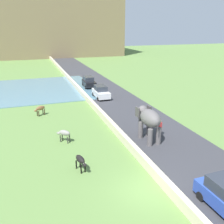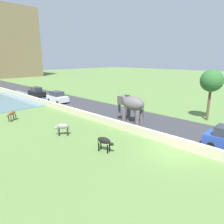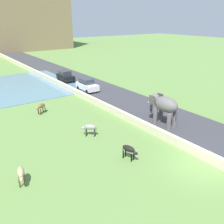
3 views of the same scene
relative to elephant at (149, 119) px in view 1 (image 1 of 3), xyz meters
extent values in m
plane|color=#608442|center=(-3.42, -6.73, -2.04)|extent=(220.00, 220.00, 0.00)
cube|color=#38383D|center=(1.58, 13.27, -2.01)|extent=(7.00, 120.00, 0.06)
cube|color=beige|center=(-2.22, 11.27, -1.65)|extent=(0.40, 110.00, 0.77)
cube|color=#7F6B4C|center=(-9.42, 76.82, 10.37)|extent=(64.00, 28.00, 24.81)
ellipsoid|color=#605B5B|center=(0.01, -0.22, 0.20)|extent=(1.51, 2.75, 1.50)
cylinder|color=#605B5B|center=(-0.45, 0.64, -1.24)|extent=(0.44, 0.44, 1.60)
cylinder|color=#605B5B|center=(0.39, 0.67, -1.24)|extent=(0.44, 0.44, 1.60)
cylinder|color=#605B5B|center=(-0.38, -1.12, -1.24)|extent=(0.44, 0.44, 1.60)
cylinder|color=#605B5B|center=(0.46, -1.08, -1.24)|extent=(0.44, 0.44, 1.60)
ellipsoid|color=#605B5B|center=(-0.05, 1.19, 0.39)|extent=(1.04, 0.94, 1.10)
cube|color=#484444|center=(-0.64, 1.03, 0.43)|extent=(0.15, 0.70, 0.90)
cube|color=#484444|center=(0.56, 1.08, 0.43)|extent=(0.15, 0.70, 0.90)
cylinder|color=#605B5B|center=(-0.07, 1.66, -0.50)|extent=(0.28, 0.28, 1.50)
cone|color=silver|center=(-0.28, 1.59, -0.05)|extent=(0.14, 0.56, 0.17)
cone|color=silver|center=(0.16, 1.61, -0.05)|extent=(0.14, 0.56, 0.17)
cylinder|color=#484444|center=(0.06, -1.55, -0.15)|extent=(0.08, 0.08, 0.90)
cylinder|color=#33333D|center=(1.41, 0.43, -1.61)|extent=(0.22, 0.22, 0.85)
cube|color=#B73333|center=(1.41, 0.43, -0.91)|extent=(0.36, 0.22, 0.56)
sphere|color=tan|center=(1.41, 0.43, -0.52)|extent=(0.22, 0.22, 0.22)
cube|color=white|center=(0.01, 14.94, -1.34)|extent=(1.71, 4.00, 0.80)
cube|color=#2D333D|center=(0.01, 15.14, -0.59)|extent=(1.45, 2.20, 0.70)
cylinder|color=black|center=(0.82, 13.64, -1.74)|extent=(0.18, 0.60, 0.60)
cylinder|color=black|center=(-0.80, 13.64, -1.74)|extent=(0.18, 0.60, 0.60)
cylinder|color=black|center=(0.81, 16.24, -1.74)|extent=(0.18, 0.60, 0.60)
cylinder|color=black|center=(-0.80, 16.24, -1.74)|extent=(0.18, 0.60, 0.60)
cube|color=black|center=(0.01, 22.09, -1.34)|extent=(1.82, 4.05, 0.80)
cube|color=#2D333D|center=(0.02, 22.29, -0.59)|extent=(1.51, 2.24, 0.70)
cylinder|color=black|center=(0.78, 20.77, -1.74)|extent=(0.20, 0.61, 0.60)
cylinder|color=black|center=(-0.84, 20.82, -1.74)|extent=(0.20, 0.61, 0.60)
cylinder|color=black|center=(0.86, 23.37, -1.74)|extent=(0.20, 0.61, 0.60)
cylinder|color=black|center=(-0.76, 23.42, -1.74)|extent=(0.20, 0.61, 0.60)
cylinder|color=black|center=(0.78, -8.57, -1.74)|extent=(0.20, 0.60, 0.60)
cylinder|color=black|center=(-0.83, -8.61, -1.74)|extent=(0.20, 0.60, 0.60)
ellipsoid|color=gray|center=(-7.19, 2.09, -1.14)|extent=(1.11, 1.07, 0.50)
cylinder|color=#373533|center=(-7.58, 2.23, -1.71)|extent=(0.10, 0.10, 0.65)
cylinder|color=#373533|center=(-7.37, 2.46, -1.71)|extent=(0.10, 0.10, 0.65)
cylinder|color=#373533|center=(-7.01, 1.71, -1.71)|extent=(0.10, 0.10, 0.65)
cylinder|color=#373533|center=(-6.80, 1.94, -1.71)|extent=(0.10, 0.10, 0.65)
ellipsoid|color=gray|center=(-7.65, 2.51, -1.29)|extent=(0.46, 0.45, 0.26)
cone|color=beige|center=(-7.71, 2.45, -1.12)|extent=(0.04, 0.04, 0.12)
cone|color=beige|center=(-7.59, 2.58, -1.12)|extent=(0.04, 0.04, 0.12)
cylinder|color=#373533|center=(-6.79, 1.72, -1.34)|extent=(0.04, 0.04, 0.45)
ellipsoid|color=black|center=(-6.86, -2.98, -1.14)|extent=(0.71, 1.18, 0.50)
cylinder|color=black|center=(-6.61, -3.31, -1.71)|extent=(0.10, 0.10, 0.65)
cylinder|color=black|center=(-6.91, -3.39, -1.71)|extent=(0.10, 0.10, 0.65)
cylinder|color=black|center=(-6.81, -2.57, -1.71)|extent=(0.10, 0.10, 0.65)
cylinder|color=black|center=(-7.11, -2.65, -1.71)|extent=(0.10, 0.10, 0.65)
ellipsoid|color=black|center=(-6.70, -3.59, -1.29)|extent=(0.33, 0.45, 0.26)
cone|color=beige|center=(-6.61, -3.57, -1.12)|extent=(0.04, 0.04, 0.12)
cone|color=beige|center=(-6.78, -3.61, -1.12)|extent=(0.04, 0.04, 0.12)
cylinder|color=black|center=(-7.00, -2.46, -1.34)|extent=(0.04, 0.04, 0.45)
ellipsoid|color=brown|center=(-8.71, 10.12, -1.14)|extent=(1.17, 0.93, 0.50)
cylinder|color=#302014|center=(-8.96, 9.80, -1.71)|extent=(0.10, 0.10, 0.65)
cylinder|color=#302014|center=(-9.12, 10.06, -1.71)|extent=(0.10, 0.10, 0.65)
cylinder|color=#302014|center=(-8.30, 10.18, -1.71)|extent=(0.10, 0.10, 0.65)
cylinder|color=#302014|center=(-8.45, 10.45, -1.71)|extent=(0.10, 0.10, 0.65)
ellipsoid|color=brown|center=(-9.25, 9.80, -1.29)|extent=(0.47, 0.41, 0.26)
cone|color=beige|center=(-9.21, 9.73, -1.12)|extent=(0.04, 0.04, 0.12)
cone|color=beige|center=(-9.30, 9.88, -1.12)|extent=(0.04, 0.04, 0.12)
cylinder|color=#302014|center=(-8.24, 10.39, -1.34)|extent=(0.04, 0.04, 0.45)
camera|label=1|loc=(-9.90, -18.85, 7.91)|focal=40.70mm
camera|label=2|loc=(-16.46, -13.18, 4.78)|focal=32.35mm
camera|label=3|loc=(-17.36, -15.47, 8.14)|focal=39.53mm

